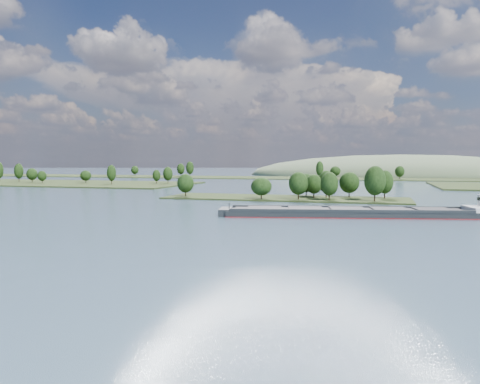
% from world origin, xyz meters
% --- Properties ---
extents(ground, '(1800.00, 1800.00, 0.00)m').
position_xyz_m(ground, '(0.00, 120.00, 0.00)').
color(ground, '#35495B').
rests_on(ground, ground).
extents(tree_island, '(100.00, 30.00, 14.55)m').
position_xyz_m(tree_island, '(7.47, 179.28, 3.95)').
color(tree_island, black).
rests_on(tree_island, ground).
extents(back_shoreline, '(900.00, 60.00, 15.96)m').
position_xyz_m(back_shoreline, '(7.41, 399.76, 0.69)').
color(back_shoreline, black).
rests_on(back_shoreline, ground).
extents(hill_west, '(320.00, 160.00, 44.00)m').
position_xyz_m(hill_west, '(60.00, 500.00, 0.00)').
color(hill_west, '#48593D').
rests_on(hill_west, ground).
extents(cargo_barge, '(88.41, 28.57, 11.92)m').
position_xyz_m(cargo_barge, '(42.08, 128.24, 1.50)').
color(cargo_barge, black).
rests_on(cargo_barge, ground).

